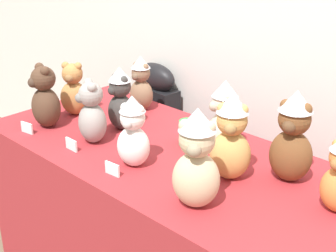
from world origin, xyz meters
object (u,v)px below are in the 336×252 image
(teddy_bear_mocha, at_px, (141,84))
(party_cup_green, at_px, (188,133))
(teddy_bear_snow, at_px, (133,132))
(teddy_bear_charcoal, at_px, (120,99))
(teddy_bear_cream, at_px, (224,118))
(display_table, at_px, (168,230))
(teddy_bear_caramel, at_px, (74,90))
(instrument_case, at_px, (157,140))
(teddy_bear_ash, at_px, (92,114))
(teddy_bear_chestnut, at_px, (292,138))
(teddy_bear_sand, at_px, (196,160))
(teddy_bear_honey, at_px, (231,138))
(teddy_bear_cocoa, at_px, (45,98))

(teddy_bear_mocha, distance_m, party_cup_green, 0.48)
(teddy_bear_snow, relative_size, party_cup_green, 2.67)
(teddy_bear_charcoal, distance_m, party_cup_green, 0.36)
(teddy_bear_charcoal, bearing_deg, teddy_bear_cream, 22.29)
(display_table, height_order, teddy_bear_mocha, teddy_bear_mocha)
(teddy_bear_mocha, xyz_separation_m, teddy_bear_snow, (0.42, -0.44, 0.01))
(teddy_bear_cream, relative_size, teddy_bear_caramel, 1.17)
(party_cup_green, bearing_deg, display_table, -94.49)
(instrument_case, distance_m, teddy_bear_ash, 0.85)
(teddy_bear_chestnut, height_order, teddy_bear_caramel, teddy_bear_chestnut)
(teddy_bear_charcoal, bearing_deg, teddy_bear_ash, -77.89)
(teddy_bear_sand, bearing_deg, party_cup_green, 103.67)
(teddy_bear_sand, relative_size, teddy_bear_honey, 1.06)
(teddy_bear_mocha, xyz_separation_m, party_cup_green, (0.45, -0.15, -0.08))
(teddy_bear_sand, xyz_separation_m, teddy_bear_charcoal, (-0.68, 0.26, -0.03))
(teddy_bear_snow, bearing_deg, party_cup_green, 63.82)
(teddy_bear_mocha, bearing_deg, teddy_bear_caramel, -128.56)
(teddy_bear_chestnut, xyz_separation_m, teddy_bear_honey, (-0.17, -0.14, -0.01))
(party_cup_green, bearing_deg, teddy_bear_charcoal, -165.77)
(instrument_case, bearing_deg, teddy_bear_chestnut, -15.36)
(instrument_case, distance_m, teddy_bear_caramel, 0.69)
(teddy_bear_chestnut, xyz_separation_m, teddy_bear_charcoal, (-0.81, -0.12, -0.03))
(teddy_bear_cream, bearing_deg, teddy_bear_sand, -33.08)
(teddy_bear_cream, relative_size, teddy_bear_ash, 1.12)
(display_table, bearing_deg, teddy_bear_snow, -96.52)
(teddy_bear_cocoa, relative_size, teddy_bear_ash, 1.07)
(teddy_bear_cocoa, xyz_separation_m, teddy_bear_snow, (0.58, 0.02, 0.00))
(display_table, relative_size, teddy_bear_charcoal, 5.75)
(teddy_bear_sand, height_order, teddy_bear_caramel, teddy_bear_sand)
(display_table, relative_size, teddy_bear_snow, 5.83)
(teddy_bear_chestnut, bearing_deg, instrument_case, 151.02)
(teddy_bear_cream, xyz_separation_m, teddy_bear_cocoa, (-0.76, -0.36, -0.01))
(teddy_bear_charcoal, bearing_deg, teddy_bear_mocha, 122.23)
(teddy_bear_honey, bearing_deg, teddy_bear_charcoal, 147.02)
(teddy_bear_honey, bearing_deg, party_cup_green, 129.30)
(teddy_bear_honey, relative_size, party_cup_green, 3.08)
(teddy_bear_mocha, height_order, teddy_bear_ash, teddy_bear_ash)
(instrument_case, relative_size, teddy_bear_caramel, 3.52)
(teddy_bear_cocoa, relative_size, teddy_bear_sand, 0.84)
(instrument_case, relative_size, teddy_bear_cocoa, 3.15)
(instrument_case, height_order, teddy_bear_chestnut, teddy_bear_chestnut)
(instrument_case, bearing_deg, teddy_bear_cocoa, -87.34)
(teddy_bear_cream, xyz_separation_m, teddy_bear_sand, (0.19, -0.40, 0.02))
(teddy_bear_chestnut, distance_m, teddy_bear_caramel, 1.13)
(display_table, xyz_separation_m, teddy_bear_ash, (-0.31, -0.15, 0.52))
(teddy_bear_cream, height_order, teddy_bear_snow, teddy_bear_cream)
(teddy_bear_caramel, bearing_deg, teddy_bear_snow, -49.25)
(teddy_bear_cocoa, bearing_deg, teddy_bear_charcoal, 51.34)
(teddy_bear_mocha, xyz_separation_m, teddy_bear_sand, (0.79, -0.49, 0.04))
(teddy_bear_cream, height_order, teddy_bear_charcoal, teddy_bear_cream)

